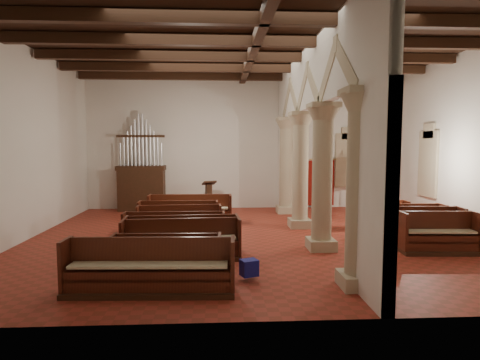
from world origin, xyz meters
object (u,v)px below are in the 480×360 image
processional_banner (365,196)px  aisle_pew_0 (439,239)px  lectern (209,198)px  pipe_organ (142,180)px  nave_pew_0 (150,276)px

processional_banner → aisle_pew_0: bearing=-113.6°
aisle_pew_0 → lectern: bearing=135.5°
processional_banner → aisle_pew_0: size_ratio=1.25×
pipe_organ → processional_banner: (9.49, -1.76, -0.54)m
aisle_pew_0 → processional_banner: bearing=92.6°
pipe_organ → processional_banner: 9.67m
aisle_pew_0 → pipe_organ: bearing=144.8°
aisle_pew_0 → nave_pew_0: bearing=-157.1°
lectern → nave_pew_0: lectern is taller
nave_pew_0 → pipe_organ: bearing=103.9°
nave_pew_0 → aisle_pew_0: bearing=21.9°
lectern → processional_banner: bearing=-30.7°
lectern → aisle_pew_0: 9.58m
nave_pew_0 → aisle_pew_0: size_ratio=1.62×
lectern → processional_banner: (6.51, -1.35, 0.26)m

